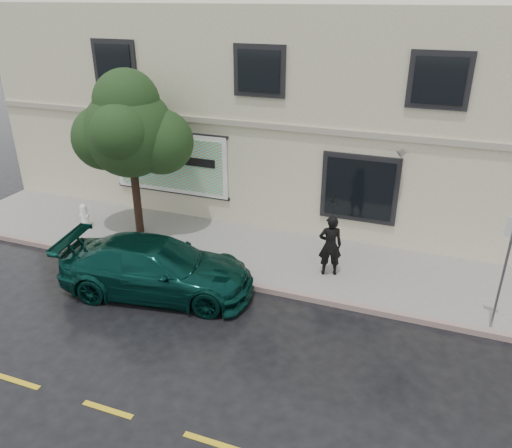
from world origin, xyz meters
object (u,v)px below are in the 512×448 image
(car, at_px, (157,268))
(fire_hydrant, at_px, (85,215))
(street_tree, at_px, (130,133))
(pedestrian, at_px, (330,245))

(car, bearing_deg, fire_hydrant, 50.47)
(street_tree, xyz_separation_m, fire_hydrant, (-1.95, -0.26, -2.92))
(fire_hydrant, bearing_deg, pedestrian, 3.80)
(car, relative_size, pedestrian, 2.88)
(pedestrian, xyz_separation_m, street_tree, (-6.39, 0.49, 2.43))
(car, height_order, street_tree, street_tree)
(street_tree, relative_size, fire_hydrant, 5.84)
(street_tree, height_order, fire_hydrant, street_tree)
(street_tree, distance_m, fire_hydrant, 3.52)
(fire_hydrant, bearing_deg, car, -25.05)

